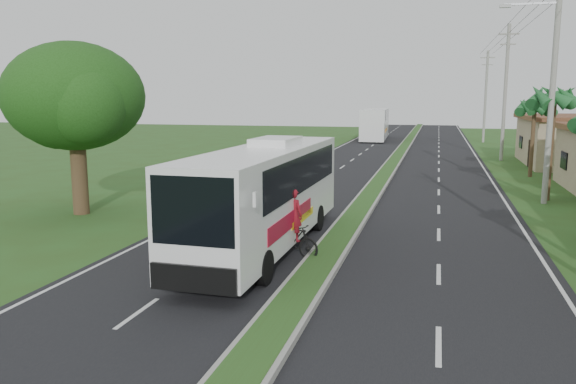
# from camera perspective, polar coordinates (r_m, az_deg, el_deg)

# --- Properties ---
(ground) EXTENTS (180.00, 180.00, 0.00)m
(ground) POSITION_cam_1_polar(r_m,az_deg,el_deg) (12.97, -1.08, -13.74)
(ground) COLOR #2E4C1B
(ground) RESTS_ON ground
(road_asphalt) EXTENTS (14.00, 160.00, 0.02)m
(road_asphalt) POSITION_cam_1_polar(r_m,az_deg,el_deg) (32.03, 8.80, 0.22)
(road_asphalt) COLOR black
(road_asphalt) RESTS_ON ground
(median_strip) EXTENTS (1.20, 160.00, 0.18)m
(median_strip) POSITION_cam_1_polar(r_m,az_deg,el_deg) (32.02, 8.80, 0.39)
(median_strip) COLOR gray
(median_strip) RESTS_ON ground
(lane_edge_left) EXTENTS (0.12, 160.00, 0.01)m
(lane_edge_left) POSITION_cam_1_polar(r_m,az_deg,el_deg) (33.39, -2.70, 0.69)
(lane_edge_left) COLOR silver
(lane_edge_left) RESTS_ON ground
(lane_edge_right) EXTENTS (0.12, 160.00, 0.01)m
(lane_edge_right) POSITION_cam_1_polar(r_m,az_deg,el_deg) (32.05, 20.79, -0.30)
(lane_edge_right) COLOR silver
(lane_edge_right) RESTS_ON ground
(palm_verge_c) EXTENTS (2.40, 2.40, 5.85)m
(palm_verge_c) POSITION_cam_1_polar(r_m,az_deg,el_deg) (30.94, 25.45, 8.61)
(palm_verge_c) COLOR #473321
(palm_verge_c) RESTS_ON ground
(palm_verge_d) EXTENTS (2.40, 2.40, 5.25)m
(palm_verge_d) POSITION_cam_1_polar(r_m,az_deg,el_deg) (39.91, 23.79, 7.90)
(palm_verge_d) COLOR #473321
(palm_verge_d) RESTS_ON ground
(shade_tree) EXTENTS (6.30, 6.00, 7.54)m
(shade_tree) POSITION_cam_1_polar(r_m,az_deg,el_deg) (26.42, -21.02, 8.69)
(shade_tree) COLOR #473321
(shade_tree) RESTS_ON ground
(utility_pole_b) EXTENTS (3.20, 0.28, 12.00)m
(utility_pole_b) POSITION_cam_1_polar(r_m,az_deg,el_deg) (29.92, 25.33, 10.80)
(utility_pole_b) COLOR gray
(utility_pole_b) RESTS_ON ground
(utility_pole_c) EXTENTS (1.60, 0.28, 11.00)m
(utility_pole_c) POSITION_cam_1_polar(r_m,az_deg,el_deg) (49.73, 21.20, 9.52)
(utility_pole_c) COLOR gray
(utility_pole_c) RESTS_ON ground
(utility_pole_d) EXTENTS (1.60, 0.28, 10.50)m
(utility_pole_d) POSITION_cam_1_polar(r_m,az_deg,el_deg) (69.65, 19.44, 9.23)
(utility_pole_d) COLOR gray
(utility_pole_d) RESTS_ON ground
(coach_bus_main) EXTENTS (2.60, 11.62, 3.74)m
(coach_bus_main) POSITION_cam_1_polar(r_m,az_deg,el_deg) (19.04, -2.18, 0.26)
(coach_bus_main) COLOR white
(coach_bus_main) RESTS_ON ground
(coach_bus_far) EXTENTS (3.46, 13.18, 3.81)m
(coach_bus_far) POSITION_cam_1_polar(r_m,az_deg,el_deg) (71.15, 8.85, 7.02)
(coach_bus_far) COLOR white
(coach_bus_far) RESTS_ON ground
(motorcyclist) EXTENTS (1.94, 1.14, 2.27)m
(motorcyclist) POSITION_cam_1_polar(r_m,az_deg,el_deg) (18.18, 0.58, -4.21)
(motorcyclist) COLOR black
(motorcyclist) RESTS_ON ground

